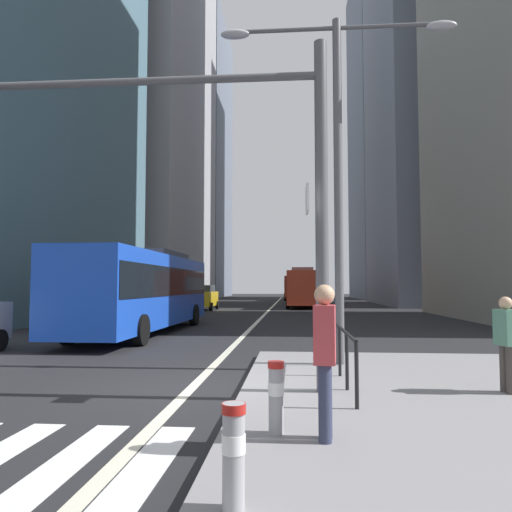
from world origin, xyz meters
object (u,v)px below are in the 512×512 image
(city_bus_red_receding, at_px, (302,286))
(car_oncoming_mid, at_px, (203,297))
(city_bus_blue_oncoming, at_px, (144,287))
(street_lamp_post, at_px, (338,140))
(car_receding_near, at_px, (301,294))
(bollard_left, at_px, (276,393))
(traffic_signal_gantry, at_px, (198,159))
(bollard_front, at_px, (234,450))
(pedestrian_waiting, at_px, (325,352))
(pedestrian_walking, at_px, (507,340))
(city_bus_red_distant, at_px, (295,286))

(city_bus_red_receding, relative_size, car_oncoming_mid, 2.50)
(city_bus_blue_oncoming, xyz_separation_m, street_lamp_post, (7.04, -7.88, 3.45))
(car_receding_near, xyz_separation_m, bollard_left, (-1.09, -47.18, -0.37))
(traffic_signal_gantry, xyz_separation_m, street_lamp_post, (2.70, 2.84, 1.16))
(bollard_front, bearing_deg, car_oncoming_mid, 101.27)
(pedestrian_waiting, bearing_deg, pedestrian_walking, 40.02)
(city_bus_blue_oncoming, xyz_separation_m, traffic_signal_gantry, (4.34, -10.72, 2.29))
(street_lamp_post, bearing_deg, bollard_left, -103.72)
(city_bus_red_receding, xyz_separation_m, traffic_signal_gantry, (-2.45, -34.06, 2.29))
(city_bus_red_receding, height_order, city_bus_red_distant, same)
(city_bus_red_receding, relative_size, bollard_left, 12.51)
(city_bus_red_distant, bearing_deg, bollard_left, -90.44)
(car_receding_near, bearing_deg, city_bus_red_distant, 93.50)
(city_bus_red_distant, relative_size, street_lamp_post, 1.42)
(pedestrian_waiting, distance_m, pedestrian_walking, 4.12)
(city_bus_blue_oncoming, xyz_separation_m, pedestrian_waiting, (6.36, -13.23, -0.70))
(pedestrian_walking, bearing_deg, bollard_front, -132.21)
(car_receding_near, distance_m, pedestrian_waiting, 47.39)
(street_lamp_post, distance_m, bollard_left, 7.05)
(city_bus_red_receding, height_order, traffic_signal_gantry, traffic_signal_gantry)
(car_oncoming_mid, xyz_separation_m, bollard_front, (6.61, -33.15, -0.38))
(bollard_front, bearing_deg, pedestrian_waiting, 64.46)
(city_bus_red_receding, relative_size, traffic_signal_gantry, 1.66)
(city_bus_red_distant, bearing_deg, pedestrian_walking, -86.60)
(traffic_signal_gantry, distance_m, pedestrian_waiting, 4.39)
(city_bus_red_receding, bearing_deg, car_oncoming_mid, -146.74)
(pedestrian_walking, bearing_deg, city_bus_red_distant, 93.40)
(car_oncoming_mid, bearing_deg, street_lamp_post, -72.67)
(city_bus_red_distant, relative_size, bollard_left, 13.36)
(car_receding_near, xyz_separation_m, pedestrian_waiting, (-0.52, -47.39, 0.15))
(pedestrian_walking, bearing_deg, city_bus_red_receding, 94.59)
(car_receding_near, height_order, street_lamp_post, street_lamp_post)
(bollard_front, bearing_deg, city_bus_red_receding, 88.11)
(city_bus_blue_oncoming, relative_size, car_oncoming_mid, 2.84)
(city_bus_red_distant, height_order, pedestrian_walking, city_bus_red_distant)
(street_lamp_post, relative_size, pedestrian_walking, 5.07)
(car_oncoming_mid, xyz_separation_m, street_lamp_post, (8.13, -26.05, 4.29))
(traffic_signal_gantry, relative_size, pedestrian_walking, 4.06)
(bollard_front, relative_size, pedestrian_walking, 0.52)
(city_bus_blue_oncoming, distance_m, car_oncoming_mid, 18.22)
(city_bus_blue_oncoming, bearing_deg, car_receding_near, 78.63)
(traffic_signal_gantry, distance_m, bollard_front, 5.64)
(city_bus_red_distant, xyz_separation_m, bollard_left, (-0.44, -57.78, -1.21))
(car_receding_near, bearing_deg, pedestrian_waiting, -90.62)
(city_bus_red_receding, distance_m, pedestrian_walking, 34.03)
(city_bus_red_distant, relative_size, bollard_front, 13.78)
(city_bus_red_receding, xyz_separation_m, bollard_left, (-1.00, -36.36, -1.21))
(car_oncoming_mid, distance_m, traffic_signal_gantry, 29.57)
(city_bus_red_receding, relative_size, car_receding_near, 2.41)
(bollard_front, distance_m, pedestrian_walking, 5.96)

